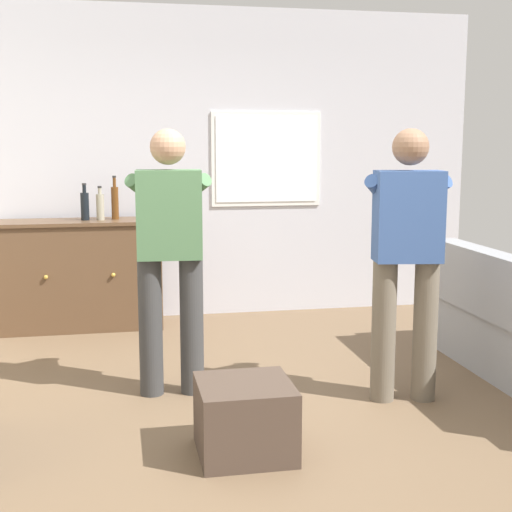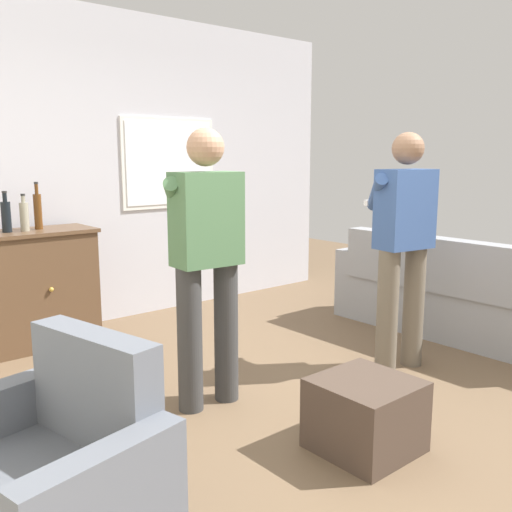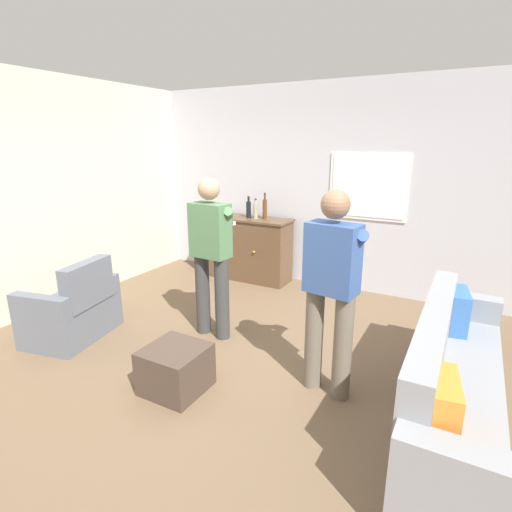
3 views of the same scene
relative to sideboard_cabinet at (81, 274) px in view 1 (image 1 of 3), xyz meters
name	(u,v)px [view 1 (image 1 of 3)]	position (x,y,z in m)	size (l,w,h in m)	color
ground	(250,417)	(1.05, -2.30, -0.47)	(10.40, 10.40, 0.00)	brown
wall_back_with_window	(198,164)	(1.07, 0.36, 0.93)	(5.20, 0.15, 2.80)	silver
sideboard_cabinet	(81,274)	(0.00, 0.00, 0.00)	(1.40, 0.49, 0.94)	brown
bottle_wine_green	(85,205)	(0.05, 0.00, 0.60)	(0.07, 0.07, 0.32)	black
bottle_liquor_amber	(100,206)	(0.18, -0.02, 0.59)	(0.07, 0.07, 0.29)	gray
bottle_spirits_clear	(115,202)	(0.30, 0.03, 0.62)	(0.06, 0.06, 0.38)	#593314
ottoman	(245,418)	(0.94, -2.78, -0.28)	(0.48, 0.48, 0.38)	#47382D
person_standing_left	(170,249)	(0.64, -1.79, 0.46)	(0.56, 0.49, 1.68)	#383838
person_standing_right	(407,252)	(2.05, -2.18, 0.46)	(0.55, 0.50, 1.68)	#6B6051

